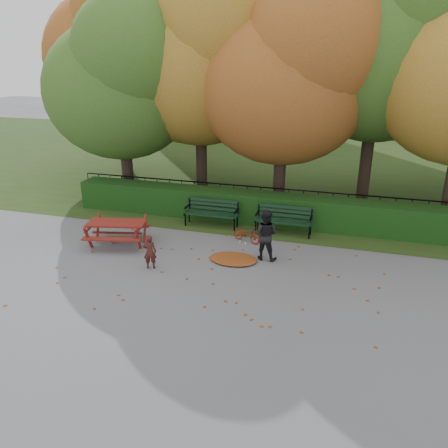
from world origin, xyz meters
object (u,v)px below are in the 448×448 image
(tree_c, at_px, (293,72))
(tree_d, at_px, (393,35))
(bench_left, at_px, (212,211))
(picnic_table, at_px, (117,227))
(bench_right, at_px, (284,218))
(tree_a, at_px, (125,80))
(adult, at_px, (265,235))
(bicycle, at_px, (247,234))
(child, at_px, (150,252))
(tree_b, at_px, (207,54))
(tree_f, at_px, (123,47))

(tree_c, xyz_separation_m, tree_d, (3.04, 1.27, 1.16))
(bench_left, xyz_separation_m, picnic_table, (-2.23, -2.33, 0.05))
(bench_right, height_order, picnic_table, bench_right)
(tree_a, distance_m, bench_right, 7.69)
(tree_c, xyz_separation_m, adult, (0.07, -4.30, -4.10))
(adult, xyz_separation_m, bicycle, (-0.77, 1.02, -0.48))
(tree_c, distance_m, tree_d, 3.50)
(bench_right, height_order, child, child)
(child, bearing_deg, picnic_table, -52.63)
(tree_b, relative_size, bicycle, 9.39)
(tree_c, distance_m, bicycle, 5.67)
(tree_a, bearing_deg, tree_c, 3.65)
(picnic_table, bearing_deg, tree_b, 65.89)
(tree_b, relative_size, tree_f, 0.96)
(tree_c, bearing_deg, tree_f, 157.65)
(tree_b, height_order, adult, tree_b)
(tree_c, height_order, picnic_table, tree_c)
(picnic_table, bearing_deg, tree_d, 25.64)
(child, bearing_deg, tree_c, -132.78)
(child, distance_m, adult, 3.17)
(tree_c, bearing_deg, tree_b, 166.55)
(tree_d, relative_size, child, 10.05)
(tree_a, xyz_separation_m, tree_f, (-1.94, 3.66, 1.17))
(tree_c, xyz_separation_m, bench_right, (0.27, -2.26, -4.30))
(bicycle, bearing_deg, tree_a, 83.15)
(bench_right, relative_size, child, 1.89)
(tree_f, height_order, bicycle, tree_f)
(tree_b, xyz_separation_m, adult, (3.34, -5.08, -4.68))
(bench_left, height_order, bicycle, bench_left)
(picnic_table, xyz_separation_m, bicycle, (3.66, 1.31, -0.32))
(tree_d, distance_m, bench_left, 8.31)
(tree_b, bearing_deg, tree_a, -156.95)
(child, bearing_deg, tree_f, -77.14)
(tree_b, xyz_separation_m, tree_f, (-4.69, 2.49, 0.29))
(bench_left, bearing_deg, picnic_table, -133.75)
(picnic_table, distance_m, child, 1.99)
(tree_d, relative_size, bench_left, 5.32)
(bicycle, bearing_deg, picnic_table, 131.38)
(bench_right, bearing_deg, tree_d, 51.77)
(tree_b, bearing_deg, bicycle, -57.60)
(tree_f, bearing_deg, picnic_table, -65.38)
(picnic_table, relative_size, child, 2.05)
(tree_d, relative_size, picnic_table, 4.89)
(bench_right, bearing_deg, tree_a, 163.39)
(tree_b, bearing_deg, tree_d, 4.38)
(tree_f, bearing_deg, tree_b, -27.99)
(tree_d, height_order, bench_right, tree_d)
(tree_b, distance_m, tree_d, 6.37)
(tree_c, height_order, tree_f, tree_f)
(tree_c, height_order, bicycle, tree_c)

